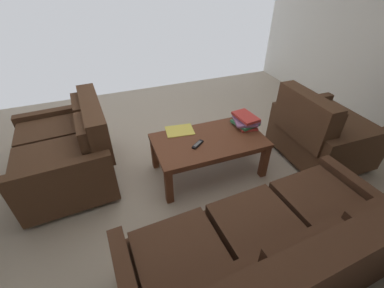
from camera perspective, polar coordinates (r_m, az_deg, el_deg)
name	(u,v)px	position (r m, az deg, el deg)	size (l,w,h in m)	color
ground_plane	(174,170)	(3.00, -4.11, -5.89)	(5.77, 4.83, 0.01)	tan
sofa_main	(272,257)	(1.96, 17.44, -22.97)	(2.00, 0.98, 0.89)	black
loveseat_near	(69,151)	(2.97, -25.74, -1.39)	(0.97, 1.22, 0.87)	black
coffee_table	(209,144)	(2.75, 3.79, -0.03)	(1.18, 0.66, 0.45)	brown
armchair_side	(320,132)	(3.32, 26.67, 2.34)	(0.91, 0.98, 0.89)	black
book_stack	(245,120)	(2.97, 11.85, 5.19)	(0.30, 0.33, 0.13)	#C63833
tv_remote	(198,144)	(2.62, 1.27, -0.08)	(0.16, 0.13, 0.02)	black
loose_magazine	(180,130)	(2.85, -2.77, 3.04)	(0.23, 0.30, 0.01)	#E0CC4C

